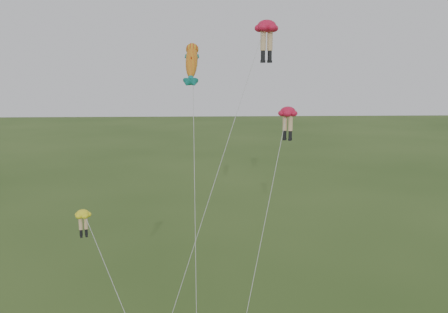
{
  "coord_description": "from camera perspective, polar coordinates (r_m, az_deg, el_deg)",
  "views": [
    {
      "loc": [
        0.14,
        -28.38,
        17.62
      ],
      "look_at": [
        1.72,
        6.0,
        11.4
      ],
      "focal_mm": 40.0,
      "sensor_mm": 36.0,
      "label": 1
    }
  ],
  "objects": [
    {
      "name": "fish_kite",
      "position": [
        33.7,
        -3.71,
        10.72
      ],
      "size": [
        1.05,
        8.6,
        19.47
      ],
      "rotation": [
        0.86,
        0.0,
        -0.06
      ],
      "color": "gold",
      "rests_on": "ground"
    },
    {
      "name": "legs_kite_red_mid",
      "position": [
        31.41,
        7.18,
        4.2
      ],
      "size": [
        4.6,
        5.98,
        15.17
      ],
      "rotation": [
        0.0,
        0.0,
        -0.57
      ],
      "color": "red",
      "rests_on": "ground"
    },
    {
      "name": "legs_kite_yellow",
      "position": [
        31.74,
        -15.57,
        -7.18
      ],
      "size": [
        5.26,
        5.17,
        9.03
      ],
      "rotation": [
        0.0,
        0.0,
        0.33
      ],
      "color": "yellow",
      "rests_on": "ground"
    },
    {
      "name": "legs_kite_red_high",
      "position": [
        35.83,
        4.79,
        13.98
      ],
      "size": [
        8.56,
        8.96,
        20.83
      ],
      "rotation": [
        0.0,
        0.0,
        0.33
      ],
      "color": "red",
      "rests_on": "ground"
    }
  ]
}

